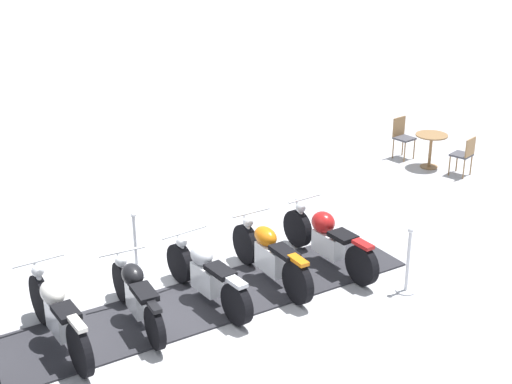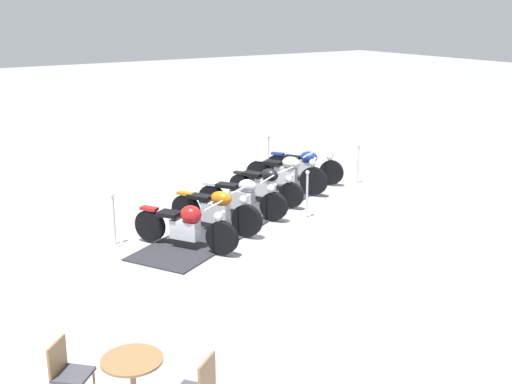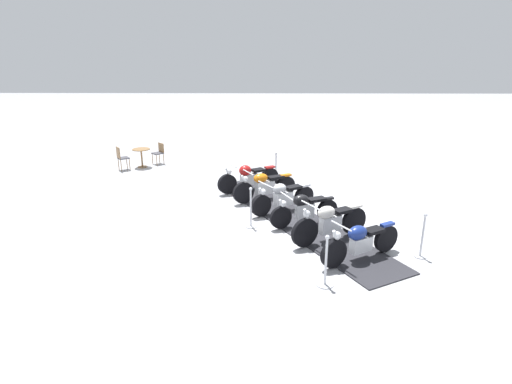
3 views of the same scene
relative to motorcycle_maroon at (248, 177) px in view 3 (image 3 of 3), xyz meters
The scene contains 15 objects.
ground_plane 2.88m from the motorcycle_maroon, 28.73° to the left, with size 80.00×80.00×0.00m, color #B2B2B7.
display_platform 2.88m from the motorcycle_maroon, 28.73° to the left, with size 7.88×1.41×0.03m, color #28282D.
motorcycle_maroon is the anchor object (origin of this frame).
motorcycle_copper 1.13m from the motorcycle_maroon, 28.51° to the left, with size 1.14×2.00×0.99m.
motorcycle_chrome 2.27m from the motorcycle_maroon, 28.33° to the left, with size 1.31×1.91×0.93m.
motorcycle_black 3.40m from the motorcycle_maroon, 28.10° to the left, with size 1.01×1.91×0.90m.
motorcycle_cream 4.54m from the motorcycle_maroon, 28.05° to the left, with size 1.24×2.01×1.05m.
motorcycle_navy 5.68m from the motorcycle_maroon, 28.04° to the left, with size 1.22×1.96×0.96m.
stanchion_left_front 1.48m from the motorcycle_maroon, 138.37° to the left, with size 0.31×0.31×1.10m.
stanchion_left_rear 6.34m from the motorcycle_maroon, 40.63° to the left, with size 0.29×0.29×1.08m.
stanchion_right_rear 6.32m from the motorcycle_maroon, 16.07° to the left, with size 0.35×0.35×1.10m.
stanchion_right_mid 3.13m from the motorcycle_maroon, ahead, with size 0.32×0.32×1.12m.
cafe_table 5.43m from the motorcycle_maroon, 124.17° to the right, with size 0.71×0.71×0.77m.
cafe_chair_near_table 5.76m from the motorcycle_maroon, 116.45° to the right, with size 0.56×0.56×0.96m.
cafe_chair_across_table 5.33m from the motorcycle_maroon, 132.84° to the right, with size 0.57×0.57×0.88m.
Camera 3 is at (10.92, -0.89, 4.43)m, focal length 28.92 mm.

